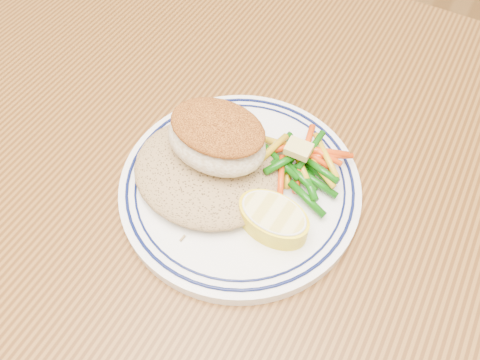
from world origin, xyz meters
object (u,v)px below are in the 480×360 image
at_px(plate, 240,186).
at_px(rice_pilaf, 207,169).
at_px(dining_table, 252,285).
at_px(vegetable_pile, 298,164).
at_px(lemon_wedge, 273,218).
at_px(fish_fillet, 217,138).

height_order(plate, rice_pilaf, rice_pilaf).
relative_size(dining_table, vegetable_pile, 14.11).
bearing_deg(vegetable_pile, dining_table, -90.66).
relative_size(plate, lemon_wedge, 3.37).
relative_size(dining_table, plate, 6.15).
distance_m(plate, vegetable_pile, 0.06).
relative_size(plate, rice_pilaf, 1.62).
xyz_separation_m(dining_table, fish_fillet, (-0.07, 0.06, 0.16)).
bearing_deg(rice_pilaf, fish_fillet, 78.54).
distance_m(dining_table, vegetable_pile, 0.15).
bearing_deg(fish_fillet, vegetable_pile, 24.96).
bearing_deg(vegetable_pile, lemon_wedge, -84.61).
height_order(rice_pilaf, lemon_wedge, rice_pilaf).
distance_m(plate, rice_pilaf, 0.04).
bearing_deg(lemon_wedge, vegetable_pile, 95.39).
bearing_deg(lemon_wedge, dining_table, -109.91).
bearing_deg(dining_table, rice_pilaf, 152.56).
distance_m(dining_table, rice_pilaf, 0.15).
bearing_deg(rice_pilaf, plate, 17.12).
relative_size(rice_pilaf, fish_fillet, 1.49).
distance_m(dining_table, plate, 0.12).
relative_size(rice_pilaf, vegetable_pile, 1.42).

